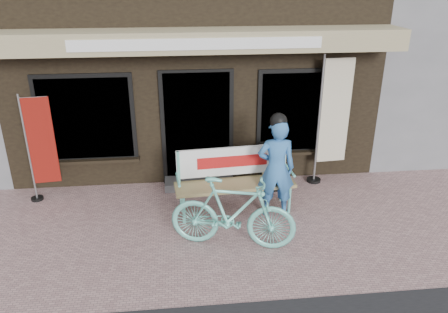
{
  "coord_description": "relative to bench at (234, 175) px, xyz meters",
  "views": [
    {
      "loc": [
        -0.32,
        -5.73,
        3.81
      ],
      "look_at": [
        0.36,
        0.7,
        1.05
      ],
      "focal_mm": 35.0,
      "sensor_mm": 36.0,
      "label": 1
    }
  ],
  "objects": [
    {
      "name": "nobori_red",
      "position": [
        -3.29,
        0.7,
        0.37
      ],
      "size": [
        0.58,
        0.24,
        1.96
      ],
      "rotation": [
        0.0,
        0.0,
        0.11
      ],
      "color": "gray",
      "rests_on": "ground"
    },
    {
      "name": "person",
      "position": [
        0.66,
        -0.25,
        0.24
      ],
      "size": [
        0.64,
        0.45,
        1.79
      ],
      "rotation": [
        0.0,
        0.0,
        -0.08
      ],
      "color": "#336CAF",
      "rests_on": "ground"
    },
    {
      "name": "nobori_cream",
      "position": [
        1.94,
        0.89,
        0.64
      ],
      "size": [
        0.73,
        0.29,
        2.48
      ],
      "rotation": [
        0.0,
        0.0,
        0.08
      ],
      "color": "gray",
      "rests_on": "ground"
    },
    {
      "name": "storefront",
      "position": [
        -0.55,
        4.11,
        2.35
      ],
      "size": [
        7.0,
        6.77,
        6.0
      ],
      "color": "black",
      "rests_on": "ground"
    },
    {
      "name": "bicycle",
      "position": [
        -0.16,
        -1.11,
        -0.08
      ],
      "size": [
        1.93,
        0.98,
        1.11
      ],
      "primitive_type": "imported",
      "rotation": [
        0.0,
        0.0,
        1.31
      ],
      "color": "#6AD0BF",
      "rests_on": "ground"
    },
    {
      "name": "menu_stand",
      "position": [
        0.79,
        0.54,
        -0.13
      ],
      "size": [
        0.51,
        0.16,
        1.0
      ],
      "rotation": [
        0.0,
        0.0,
        0.11
      ],
      "color": "black",
      "rests_on": "ground"
    },
    {
      "name": "bench",
      "position": [
        0.0,
        0.0,
        0.0
      ],
      "size": [
        2.04,
        0.68,
        1.09
      ],
      "rotation": [
        0.0,
        0.0,
        0.08
      ],
      "color": "#6AD0BF",
      "rests_on": "ground"
    },
    {
      "name": "ground",
      "position": [
        -0.55,
        -0.85,
        -0.64
      ],
      "size": [
        70.0,
        70.0,
        0.0
      ],
      "primitive_type": "plane",
      "color": "#A57F7E",
      "rests_on": "ground"
    }
  ]
}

